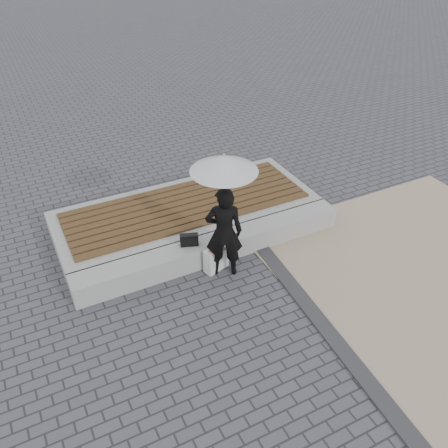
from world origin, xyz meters
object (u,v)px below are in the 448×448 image
Objects in this scene: seating_ledge at (214,248)px; woman at (224,232)px; canvas_tote at (216,259)px; parasol at (224,163)px; handbag at (189,240)px.

seating_ledge is 2.99× the size of woman.
woman is 3.71× the size of canvas_tote.
woman is at bearing 0.00° from parasol.
seating_ledge is at bearing -68.23° from woman.
parasol is (-0.00, 0.00, 1.25)m from woman.
handbag is (-0.45, 0.03, 0.31)m from seating_ledge.
handbag is at bearing 132.03° from parasol.
handbag reaches higher than canvas_tote.
parasol reaches higher than canvas_tote.
parasol reaches higher than seating_ledge.
parasol is at bearing 24.74° from woman.
canvas_tote is (-0.09, 0.13, -1.86)m from parasol.
woman is at bearing -92.96° from seating_ledge.
parasol is at bearing -28.84° from handbag.
seating_ledge is at bearing 52.58° from canvas_tote.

